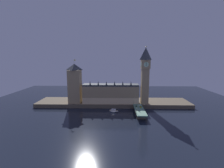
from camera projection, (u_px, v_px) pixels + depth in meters
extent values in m
plane|color=black|center=(113.00, 113.00, 202.43)|extent=(400.00, 400.00, 0.00)
cube|color=brown|center=(113.00, 103.00, 240.53)|extent=(220.00, 42.00, 5.27)
cube|color=tan|center=(111.00, 94.00, 228.67)|extent=(77.47, 17.46, 24.21)
cube|color=beige|center=(110.00, 101.00, 221.14)|extent=(77.47, 0.20, 8.71)
cube|color=#383D42|center=(111.00, 85.00, 226.59)|extent=(77.47, 16.06, 2.40)
cone|color=#383D42|center=(90.00, 83.00, 219.35)|extent=(2.40, 2.40, 5.33)
cone|color=#383D42|center=(98.00, 83.00, 219.07)|extent=(2.40, 2.40, 5.33)
cone|color=#383D42|center=(106.00, 83.00, 218.80)|extent=(2.40, 2.40, 5.33)
cone|color=#383D42|center=(115.00, 83.00, 218.52)|extent=(2.40, 2.40, 5.33)
cone|color=#383D42|center=(123.00, 83.00, 218.24)|extent=(2.40, 2.40, 5.33)
cone|color=#383D42|center=(131.00, 83.00, 217.97)|extent=(2.40, 2.40, 5.33)
cube|color=tan|center=(145.00, 86.00, 222.78)|extent=(9.73, 9.73, 48.34)
cube|color=tan|center=(145.00, 64.00, 218.07)|extent=(11.48, 11.48, 11.90)
cylinder|color=#B7E5B7|center=(146.00, 64.00, 212.28)|extent=(6.56, 0.25, 6.56)
cylinder|color=#B7E5B7|center=(145.00, 64.00, 223.86)|extent=(6.56, 0.25, 6.56)
cylinder|color=#B7E5B7|center=(150.00, 64.00, 217.92)|extent=(0.25, 6.56, 6.56)
cylinder|color=#B7E5B7|center=(141.00, 64.00, 218.22)|extent=(0.25, 6.56, 6.56)
cube|color=black|center=(146.00, 64.00, 212.02)|extent=(0.36, 0.10, 4.92)
pyramid|color=#383D42|center=(146.00, 54.00, 215.85)|extent=(11.48, 11.48, 16.49)
sphere|color=gold|center=(146.00, 47.00, 214.44)|extent=(1.60, 1.60, 1.60)
cube|color=tan|center=(75.00, 86.00, 228.87)|extent=(16.81, 16.81, 46.32)
pyramid|color=#383D42|center=(74.00, 67.00, 224.59)|extent=(17.15, 17.15, 8.47)
cylinder|color=#99999E|center=(74.00, 62.00, 223.46)|extent=(0.24, 0.24, 6.00)
cube|color=gold|center=(75.00, 60.00, 223.10)|extent=(2.00, 0.08, 1.20)
cube|color=slate|center=(140.00, 110.00, 195.75)|extent=(11.44, 46.00, 1.40)
cube|color=brown|center=(141.00, 117.00, 182.65)|extent=(9.72, 3.20, 5.28)
cube|color=brown|center=(140.00, 114.00, 191.73)|extent=(9.72, 3.20, 5.28)
cube|color=brown|center=(139.00, 111.00, 200.81)|extent=(9.72, 3.20, 5.28)
cube|color=brown|center=(138.00, 109.00, 209.90)|extent=(9.72, 3.20, 5.28)
cube|color=#235633|center=(136.00, 106.00, 206.08)|extent=(1.86, 4.41, 0.69)
cube|color=black|center=(136.00, 106.00, 205.99)|extent=(1.53, 1.99, 0.45)
cylinder|color=black|center=(136.00, 106.00, 207.49)|extent=(0.22, 0.64, 0.64)
cylinder|color=black|center=(137.00, 106.00, 207.44)|extent=(0.22, 0.64, 0.64)
cylinder|color=black|center=(136.00, 107.00, 204.79)|extent=(0.22, 0.64, 0.64)
cylinder|color=black|center=(137.00, 107.00, 204.74)|extent=(0.22, 0.64, 0.64)
cube|color=yellow|center=(141.00, 107.00, 203.67)|extent=(1.87, 4.64, 0.74)
cube|color=black|center=(141.00, 106.00, 203.58)|extent=(1.54, 2.09, 0.45)
cylinder|color=black|center=(142.00, 107.00, 202.27)|extent=(0.22, 0.64, 0.64)
cylinder|color=black|center=(140.00, 107.00, 202.31)|extent=(0.22, 0.64, 0.64)
cylinder|color=black|center=(141.00, 107.00, 205.11)|extent=(0.22, 0.64, 0.64)
cylinder|color=black|center=(140.00, 107.00, 205.15)|extent=(0.22, 0.64, 0.64)
cylinder|color=black|center=(136.00, 111.00, 187.80)|extent=(0.28, 0.28, 0.87)
cylinder|color=maroon|center=(136.00, 110.00, 187.67)|extent=(0.38, 0.38, 0.73)
sphere|color=tan|center=(136.00, 110.00, 187.60)|extent=(0.24, 0.24, 0.24)
cylinder|color=#2D3333|center=(137.00, 113.00, 181.20)|extent=(0.56, 0.56, 0.50)
cylinder|color=#2D3333|center=(137.00, 111.00, 180.75)|extent=(0.18, 0.18, 5.29)
sphere|color=#F9E5A3|center=(137.00, 108.00, 180.25)|extent=(0.60, 0.60, 0.60)
sphere|color=#F9E5A3|center=(136.00, 108.00, 180.32)|extent=(0.44, 0.44, 0.44)
sphere|color=#F9E5A3|center=(137.00, 108.00, 180.29)|extent=(0.44, 0.44, 0.44)
cylinder|color=#2D3333|center=(144.00, 109.00, 195.47)|extent=(0.56, 0.56, 0.50)
cylinder|color=#2D3333|center=(144.00, 107.00, 195.01)|extent=(0.18, 0.18, 5.36)
sphere|color=#F9E5A3|center=(144.00, 104.00, 194.50)|extent=(0.60, 0.60, 0.60)
sphere|color=#F9E5A3|center=(144.00, 104.00, 194.57)|extent=(0.44, 0.44, 0.44)
sphere|color=#F9E5A3|center=(145.00, 104.00, 194.55)|extent=(0.44, 0.44, 0.44)
cylinder|color=#2D3333|center=(134.00, 106.00, 210.27)|extent=(0.56, 0.56, 0.50)
cylinder|color=#2D3333|center=(134.00, 103.00, 209.79)|extent=(0.18, 0.18, 5.66)
sphere|color=#F9E5A3|center=(134.00, 101.00, 209.26)|extent=(0.60, 0.60, 0.60)
sphere|color=#F9E5A3|center=(134.00, 101.00, 209.33)|extent=(0.44, 0.44, 0.44)
sphere|color=#F9E5A3|center=(134.00, 101.00, 209.30)|extent=(0.44, 0.44, 0.44)
ellipsoid|color=white|center=(114.00, 111.00, 206.80)|extent=(12.91, 7.71, 1.85)
cube|color=tan|center=(114.00, 110.00, 206.67)|extent=(11.26, 6.43, 0.24)
cube|color=silver|center=(114.00, 110.00, 206.51)|extent=(6.02, 4.24, 1.85)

